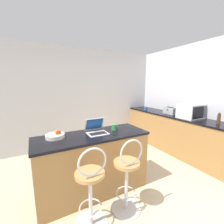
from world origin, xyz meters
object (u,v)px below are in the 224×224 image
bar_stool_near (91,190)px  toaster (170,111)px  laptop (96,129)px  mug_green (114,127)px  microwave (191,111)px  bar_stool_far (127,177)px  fruit_bowl (56,135)px  mug_blue (146,109)px  pepper_mill (219,119)px

bar_stool_near → toaster: size_ratio=3.27×
toaster → laptop: bearing=-166.9°
laptop → mug_green: (0.31, -0.02, -0.01)m
bar_stool_near → toaster: bearing=24.2°
bar_stool_near → microwave: 2.71m
bar_stool_far → microwave: size_ratio=2.03×
bar_stool_far → fruit_bowl: size_ratio=3.99×
microwave → fruit_bowl: (-2.83, 0.09, -0.12)m
toaster → mug_blue: (-0.18, 0.71, -0.04)m
microwave → mug_blue: size_ratio=5.19×
microwave → mug_green: (-1.93, 0.02, -0.11)m
toaster → pepper_mill: 1.13m
bar_stool_far → mug_blue: bar_stool_far is taller
bar_stool_near → microwave: microwave is taller
fruit_bowl → mug_blue: fruit_bowl is taller
bar_stool_near → pepper_mill: pepper_mill is taller
microwave → fruit_bowl: microwave is taller
fruit_bowl → laptop: bearing=-5.5°
toaster → mug_green: size_ratio=3.17×
bar_stool_near → microwave: bearing=13.0°
microwave → pepper_mill: size_ratio=2.25×
laptop → fruit_bowl: laptop is taller
mug_blue → pepper_mill: 1.85m
mug_blue → fruit_bowl: bearing=-155.9°
bar_stool_far → laptop: laptop is taller
mug_green → bar_stool_near: bearing=-136.6°
mug_green → pepper_mill: bearing=-17.4°
laptop → mug_blue: bearing=31.1°
bar_stool_far → pepper_mill: pepper_mill is taller
microwave → bar_stool_far: bearing=-164.1°
bar_stool_far → laptop: size_ratio=3.32×
bar_stool_near → mug_blue: (2.37, 1.86, 0.49)m
toaster → pepper_mill: bearing=-89.7°
microwave → toaster: microwave is taller
mug_green → mug_blue: (1.73, 1.25, -0.00)m
fruit_bowl → pepper_mill: (2.81, -0.67, 0.07)m
toaster → fruit_bowl: bearing=-170.7°
bar_stool_near → mug_blue: size_ratio=10.54×
microwave → toaster: (-0.02, 0.55, -0.07)m
toaster → fruit_bowl: toaster is taller
mug_blue → microwave: bearing=-81.0°
laptop → toaster: bearing=13.1°
microwave → pepper_mill: (-0.02, -0.58, -0.05)m
bar_stool_far → toaster: size_ratio=3.27×
laptop → toaster: laptop is taller
laptop → toaster: (2.22, 0.52, 0.03)m
laptop → mug_blue: size_ratio=3.18×
bar_stool_far → mug_blue: bearing=44.7°
pepper_mill → laptop: bearing=164.6°
microwave → mug_blue: bearing=99.0°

